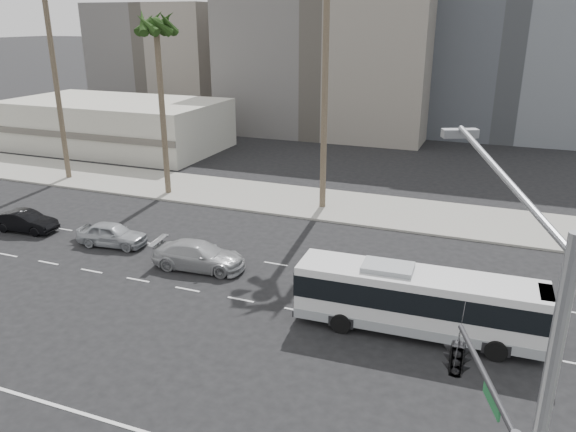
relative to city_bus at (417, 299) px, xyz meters
The scene contains 12 objects.
ground 5.63m from the city_bus, behind, with size 700.00×700.00×0.00m, color black.
sidewalk_north 16.36m from the city_bus, 109.35° to the left, with size 120.00×7.00×0.15m, color gray.
commercial_low 43.85m from the city_bus, 143.85° to the left, with size 22.00×12.16×5.00m.
midrise_beige_west 48.70m from the city_bus, 111.19° to the left, with size 24.00×18.00×18.00m, color #64605C.
midrise_gray_center 53.18m from the city_bus, 87.13° to the left, with size 20.00×20.00×26.00m, color #4A4E54.
midrise_beige_far 66.38m from the city_bus, 131.03° to the left, with size 18.00×16.00×15.00m, color #64605C.
city_bus is the anchor object (origin of this frame).
car_a 12.38m from the city_bus, 168.93° to the left, with size 5.16×2.10×1.50m, color #9D9EA1.
car_b 18.94m from the city_bus, 169.87° to the left, with size 4.23×1.70×1.44m, color #9C9FA4.
car_c 25.58m from the city_bus, behind, with size 4.12×1.44×1.36m, color black.
traffic_signal 11.57m from the city_bus, 77.77° to the right, with size 3.02×4.19×6.55m.
palm_mid 27.38m from the city_bus, 147.56° to the left, with size 4.41×4.41×13.64m.
Camera 1 is at (7.90, -21.69, 12.95)m, focal length 34.61 mm.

